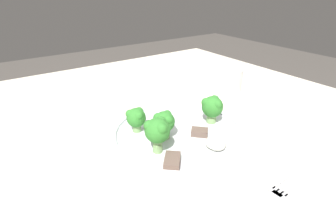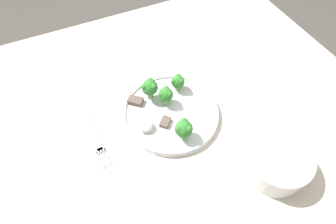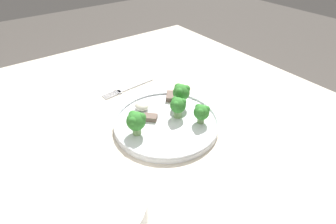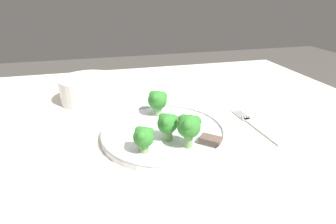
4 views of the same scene
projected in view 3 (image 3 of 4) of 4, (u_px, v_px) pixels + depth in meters
table at (159, 154)px, 0.72m from camera, size 1.20×1.06×0.75m
dinner_plate at (166, 123)px, 0.66m from camera, size 0.26×0.26×0.02m
fork at (129, 88)px, 0.81m from camera, size 0.03×0.18×0.00m
cream_bowl at (101, 216)px, 0.43m from camera, size 0.16×0.16×0.07m
broccoli_floret_near_rim_left at (178, 105)px, 0.66m from camera, size 0.04×0.04×0.06m
broccoli_floret_center_left at (202, 112)px, 0.64m from camera, size 0.04×0.04×0.05m
broccoli_floret_back_left at (136, 121)px, 0.60m from camera, size 0.05×0.05×0.06m
broccoli_floret_front_left at (181, 92)px, 0.69m from camera, size 0.05×0.04×0.07m
meat_slice_front_slice at (171, 96)px, 0.74m from camera, size 0.05×0.05×0.01m
meat_slice_middle_slice at (151, 118)px, 0.66m from camera, size 0.04×0.04×0.01m
sauce_dollop at (142, 106)px, 0.70m from camera, size 0.04×0.04×0.02m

